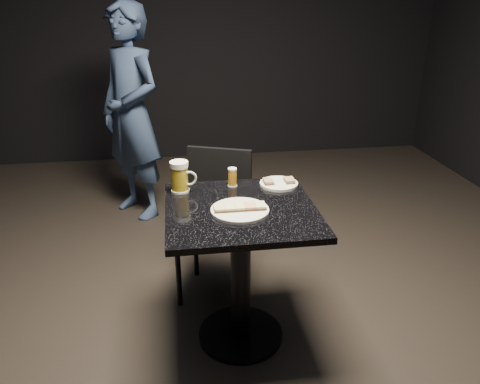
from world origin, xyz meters
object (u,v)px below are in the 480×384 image
(table, at_px, (241,252))
(beer_tumbler, at_px, (232,177))
(plate_large, at_px, (240,210))
(plate_small, at_px, (279,184))
(beer_mug, at_px, (180,177))
(patron, at_px, (132,114))
(chair, at_px, (215,214))

(table, height_order, beer_tumbler, beer_tumbler)
(plate_large, height_order, table, plate_large)
(plate_large, xyz_separation_m, beer_tumbler, (0.01, 0.31, 0.04))
(plate_small, height_order, beer_mug, beer_mug)
(beer_mug, bearing_deg, beer_tumbler, 6.64)
(plate_large, relative_size, beer_mug, 1.69)
(plate_small, bearing_deg, patron, 121.02)
(beer_tumbler, distance_m, chair, 0.37)
(plate_large, height_order, plate_small, same)
(chair, bearing_deg, patron, 114.09)
(patron, height_order, table, patron)
(beer_mug, relative_size, chair, 0.18)
(plate_large, bearing_deg, table, 77.38)
(plate_large, xyz_separation_m, table, (0.01, 0.04, -0.25))
(plate_large, bearing_deg, beer_tumbler, 88.84)
(plate_large, bearing_deg, beer_mug, 133.08)
(plate_small, bearing_deg, chair, 144.34)
(chair, bearing_deg, beer_mug, -129.03)
(plate_large, xyz_separation_m, plate_small, (0.25, 0.29, 0.00))
(table, bearing_deg, beer_tumbler, 90.81)
(beer_mug, distance_m, beer_tumbler, 0.27)
(patron, xyz_separation_m, beer_tumbler, (0.59, -1.37, -0.02))
(patron, bearing_deg, beer_tumbler, -17.88)
(plate_large, bearing_deg, chair, 97.59)
(plate_small, xyz_separation_m, beer_tumbler, (-0.24, 0.02, 0.04))
(beer_mug, bearing_deg, patron, 103.19)
(table, relative_size, beer_tumbler, 7.65)
(plate_large, height_order, beer_mug, beer_mug)
(plate_small, height_order, beer_tumbler, beer_tumbler)
(plate_small, distance_m, beer_mug, 0.51)
(beer_tumbler, bearing_deg, patron, 113.49)
(beer_tumbler, bearing_deg, beer_mug, -173.36)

